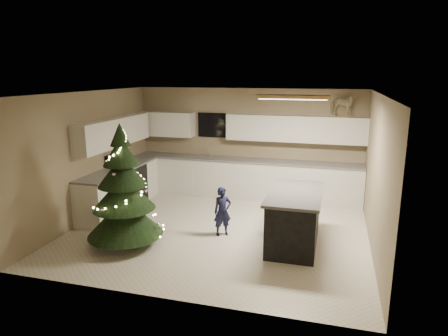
{
  "coord_description": "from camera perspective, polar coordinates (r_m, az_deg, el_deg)",
  "views": [
    {
      "loc": [
        2.02,
        -6.91,
        2.95
      ],
      "look_at": [
        0.0,
        0.35,
        1.15
      ],
      "focal_mm": 32.0,
      "sensor_mm": 36.0,
      "label": 1
    }
  ],
  "objects": [
    {
      "name": "ground_plane",
      "position": [
        7.78,
        -0.7,
        -8.85
      ],
      "size": [
        5.5,
        5.5,
        0.0
      ],
      "primitive_type": "plane",
      "color": "beige"
    },
    {
      "name": "room_shell",
      "position": [
        7.3,
        -0.56,
        3.96
      ],
      "size": [
        5.52,
        5.02,
        2.61
      ],
      "color": "gray",
      "rests_on": "ground_plane"
    },
    {
      "name": "cabinetry",
      "position": [
        9.31,
        -3.26,
        -0.21
      ],
      "size": [
        5.5,
        3.2,
        2.0
      ],
      "color": "silver",
      "rests_on": "ground_plane"
    },
    {
      "name": "island",
      "position": [
        7.12,
        9.99,
        -7.08
      ],
      "size": [
        0.9,
        1.7,
        0.95
      ],
      "color": "black",
      "rests_on": "ground_plane"
    },
    {
      "name": "bar_stool",
      "position": [
        7.42,
        7.2,
        -5.9
      ],
      "size": [
        0.35,
        0.35,
        0.67
      ],
      "rotation": [
        0.0,
        0.0,
        -0.37
      ],
      "color": "olive",
      "rests_on": "ground_plane"
    },
    {
      "name": "christmas_tree",
      "position": [
        7.07,
        -14.14,
        -3.97
      ],
      "size": [
        1.35,
        1.3,
        2.15
      ],
      "rotation": [
        0.0,
        0.0,
        -0.33
      ],
      "color": "#3F2816",
      "rests_on": "ground_plane"
    },
    {
      "name": "toddler",
      "position": [
        7.4,
        -0.21,
        -6.23
      ],
      "size": [
        0.4,
        0.37,
        0.92
      ],
      "primitive_type": "imported",
      "rotation": [
        0.0,
        0.0,
        0.58
      ],
      "color": "black",
      "rests_on": "ground_plane"
    },
    {
      "name": "rocking_horse",
      "position": [
        9.26,
        16.51,
        8.68
      ],
      "size": [
        0.66,
        0.5,
        0.52
      ],
      "rotation": [
        0.0,
        0.0,
        1.14
      ],
      "color": "olive",
      "rests_on": "cabinetry"
    }
  ]
}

